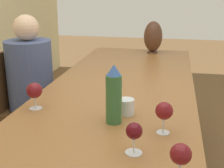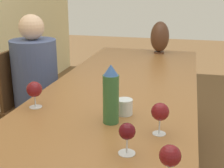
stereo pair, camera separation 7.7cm
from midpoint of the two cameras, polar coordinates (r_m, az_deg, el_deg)
dining_table at (r=1.81m, az=1.38°, el=-4.76°), size 3.01×0.94×0.77m
water_bottle at (r=1.45m, az=1.32°, el=-2.03°), size 0.08×0.08×0.28m
water_tumbler at (r=1.58m, az=3.73°, el=-4.20°), size 0.08×0.08×0.08m
vase at (r=3.03m, az=9.47°, el=8.47°), size 0.18×0.18×0.30m
wine_glass_1 at (r=1.37m, az=10.40°, el=-5.12°), size 0.08×0.08×0.14m
wine_glass_2 at (r=1.20m, az=4.64°, el=-8.84°), size 0.07×0.07×0.13m
wine_glass_3 at (r=1.05m, az=12.71°, el=-12.89°), size 0.07×0.07×0.14m
wine_glass_4 at (r=1.68m, az=-12.75°, el=-1.04°), size 0.08×0.08×0.14m
chair_far at (r=2.66m, az=-14.08°, el=-3.05°), size 0.44×0.44×0.90m
person_far at (r=2.57m, az=-12.63°, el=-0.14°), size 0.36×0.36×1.19m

